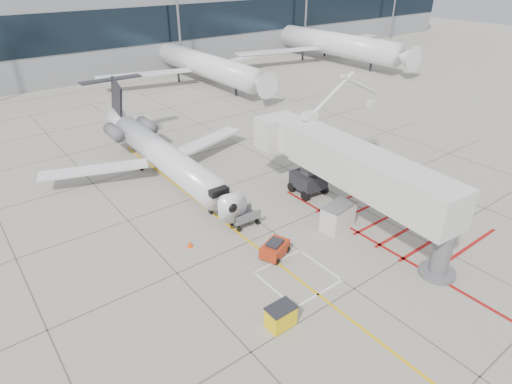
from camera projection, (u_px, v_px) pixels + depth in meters
ground_plane at (309, 257)px, 29.23m from camera, size 260.00×260.00×0.00m
regional_jet at (172, 148)px, 37.02m from camera, size 21.95×27.36×7.03m
jet_bridge at (366, 179)px, 30.79m from camera, size 10.98×20.67×8.00m
pushback_tug at (275, 248)px, 29.12m from camera, size 2.42×1.98×1.22m
spill_bin at (281, 316)px, 23.50m from camera, size 1.56×1.04×1.35m
baggage_cart at (244, 217)px, 32.50m from camera, size 2.22×1.46×1.36m
ground_power_unit at (338, 216)px, 31.98m from camera, size 2.70×1.78×2.00m
cone_nose at (190, 244)px, 30.18m from camera, size 0.38×0.38×0.53m
cone_side at (230, 205)px, 34.96m from camera, size 0.33×0.33×0.46m
terminal_building at (91, 26)px, 79.98m from camera, size 180.00×28.00×14.00m
terminal_glass_band at (119, 28)px, 69.72m from camera, size 180.00×0.10×6.00m
bg_aircraft_c at (197, 48)px, 68.61m from camera, size 32.51×36.13×10.84m
bg_aircraft_d at (323, 27)px, 83.46m from camera, size 37.65×41.83×12.55m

